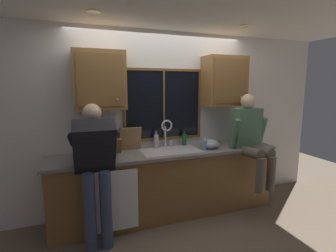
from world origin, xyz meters
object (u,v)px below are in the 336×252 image
mixing_bowl (210,144)px  bottle_tall_clear (156,141)px  person_sitting_on_counter (251,136)px  soap_dispenser (204,145)px  cutting_board (130,139)px  person_standing (95,161)px  bottle_green_glass (184,139)px  knife_block (116,145)px

mixing_bowl → bottle_tall_clear: bottle_tall_clear is taller
person_sitting_on_counter → soap_dispenser: person_sitting_on_counter is taller
cutting_board → mixing_bowl: bearing=-14.3°
person_standing → bottle_tall_clear: 1.02m
cutting_board → soap_dispenser: (0.96, -0.33, -0.09)m
soap_dispenser → cutting_board: bearing=160.9°
cutting_board → bottle_tall_clear: bearing=-3.3°
cutting_board → bottle_green_glass: cutting_board is taller
knife_block → person_sitting_on_counter: bearing=-12.5°
cutting_board → soap_dispenser: size_ratio=1.87×
bottle_green_glass → cutting_board: bearing=179.6°
mixing_bowl → bottle_green_glass: (-0.28, 0.27, 0.03)m
person_sitting_on_counter → person_standing: bearing=-178.2°
person_sitting_on_counter → bottle_tall_clear: person_sitting_on_counter is taller
knife_block → mixing_bowl: bearing=-8.5°
mixing_bowl → soap_dispenser: size_ratio=1.50×
person_standing → knife_block: bearing=57.5°
knife_block → bottle_tall_clear: (0.57, 0.06, -0.00)m
mixing_bowl → bottle_tall_clear: (-0.72, 0.25, 0.05)m
person_sitting_on_counter → bottle_tall_clear: size_ratio=4.97×
cutting_board → bottle_green_glass: 0.81m
person_standing → knife_block: (0.30, 0.47, 0.05)m
cutting_board → bottle_tall_clear: size_ratio=1.28×
soap_dispenser → bottle_green_glass: 0.37m
cutting_board → knife_block: bearing=-157.9°
person_sitting_on_counter → bottle_tall_clear: 1.33m
cutting_board → mixing_bowl: cutting_board is taller
mixing_bowl → soap_dispenser: bearing=-152.9°
bottle_green_glass → bottle_tall_clear: (-0.44, -0.02, 0.01)m
person_standing → soap_dispenser: 1.49m
person_sitting_on_counter → bottle_green_glass: (-0.80, 0.48, -0.09)m
person_sitting_on_counter → bottle_green_glass: size_ratio=5.76×
person_sitting_on_counter → cutting_board: person_sitting_on_counter is taller
knife_block → soap_dispenser: (1.17, -0.25, -0.04)m
person_sitting_on_counter → bottle_green_glass: bearing=149.1°
cutting_board → person_standing: bearing=-132.5°
person_sitting_on_counter → cutting_board: bearing=163.1°
mixing_bowl → bottle_tall_clear: 0.76m
mixing_bowl → knife_block: bearing=171.5°
cutting_board → bottle_green_glass: bearing=-0.4°
person_standing → person_sitting_on_counter: size_ratio=1.27×
knife_block → soap_dispenser: size_ratio=1.85×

